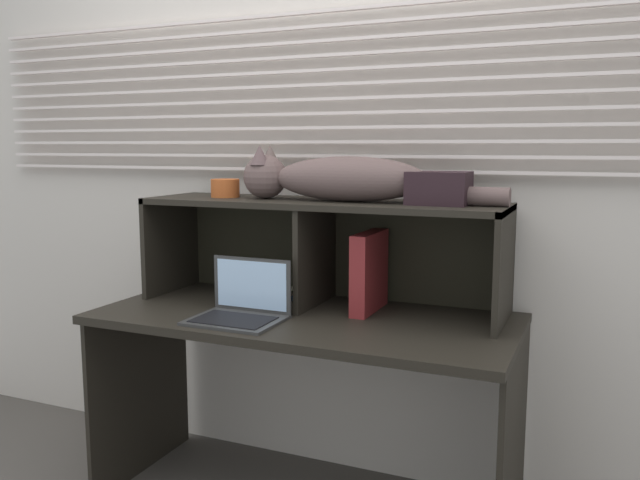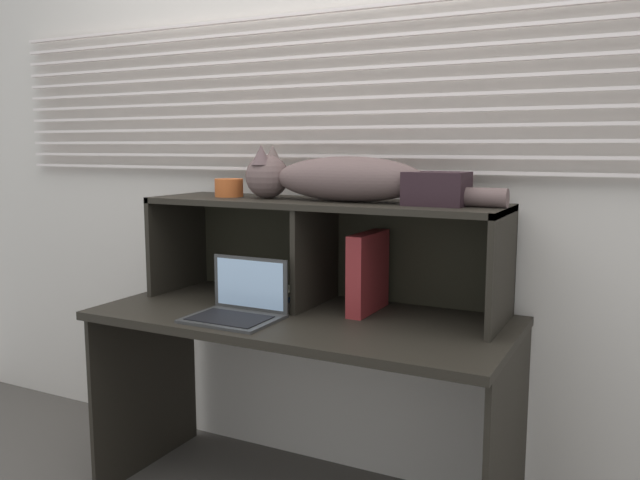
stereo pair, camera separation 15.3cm
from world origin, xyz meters
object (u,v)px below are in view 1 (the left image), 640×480
at_px(binder_upright, 369,272).
at_px(book_stack, 269,296).
at_px(small_basket, 225,188).
at_px(cat, 335,178).
at_px(storage_box, 439,188).
at_px(laptop, 241,308).

distance_m(binder_upright, book_stack, 0.42).
xyz_separation_m(book_stack, small_basket, (-0.18, 0.00, 0.40)).
relative_size(binder_upright, book_stack, 1.10).
distance_m(book_stack, small_basket, 0.44).
height_order(cat, storage_box, cat).
bearing_deg(storage_box, small_basket, 180.00).
height_order(laptop, storage_box, storage_box).
distance_m(binder_upright, storage_box, 0.39).
bearing_deg(small_basket, book_stack, -0.39).
height_order(cat, book_stack, cat).
height_order(laptop, small_basket, small_basket).
distance_m(cat, small_basket, 0.46).
bearing_deg(book_stack, cat, 0.26).
relative_size(small_basket, storage_box, 0.55).
relative_size(book_stack, small_basket, 2.36).
bearing_deg(cat, binder_upright, -0.00).
height_order(cat, small_basket, cat).
height_order(laptop, binder_upright, binder_upright).
height_order(laptop, book_stack, laptop).
distance_m(laptop, book_stack, 0.29).
xyz_separation_m(laptop, small_basket, (-0.23, 0.28, 0.38)).
bearing_deg(laptop, small_basket, 128.52).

